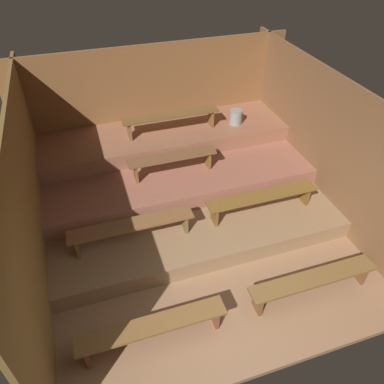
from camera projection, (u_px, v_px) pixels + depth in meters
The scene contains 14 objects.
ground at pixel (192, 224), 6.76m from camera, with size 5.73×5.70×0.08m, color #906748.
wall_back at pixel (155, 103), 7.79m from camera, with size 5.73×0.06×2.45m, color brown.
wall_left at pixel (29, 199), 5.36m from camera, with size 0.06×5.70×2.45m, color brown.
wall_right at pixel (325, 143), 6.56m from camera, with size 0.06×5.70×2.45m, color brown.
platform_lower at pixel (182, 195), 7.11m from camera, with size 4.93×3.62×0.31m, color #8E6C4A.
platform_middle at pixel (173, 165), 7.34m from camera, with size 4.93×2.46×0.31m, color #995C48.
platform_upper at pixel (165, 137), 7.56m from camera, with size 4.93×1.31×0.31m, color #945D43.
bench_floor_left at pixel (153, 327), 4.78m from camera, with size 1.97×0.29×0.39m.
bench_floor_right at pixel (313, 280), 5.35m from camera, with size 1.97×0.29×0.39m.
bench_lower_left at pixel (132, 227), 5.77m from camera, with size 1.96×0.29×0.39m.
bench_lower_right at pixel (262, 198), 6.31m from camera, with size 1.96×0.29×0.39m.
bench_middle_center at pixel (172, 159), 6.68m from camera, with size 1.61×0.29×0.39m.
bench_upper_center at pixel (171, 117), 7.23m from camera, with size 1.91×0.29×0.39m.
pail_upper at pixel (236, 117), 7.60m from camera, with size 0.27×0.27×0.29m, color gray.
Camera 1 is at (-1.51, -2.17, 4.70)m, focal length 34.61 mm.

